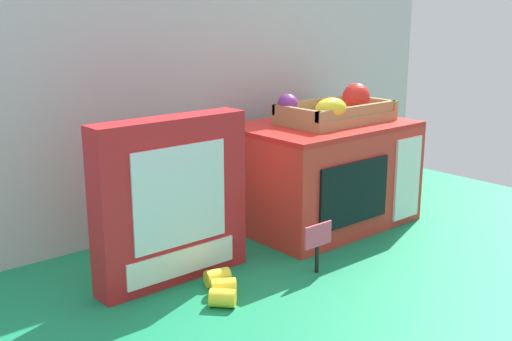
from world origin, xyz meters
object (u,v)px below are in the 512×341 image
(food_groups_crate, at_px, (335,111))
(loose_toy_banana, at_px, (221,287))
(price_sign, at_px, (318,240))
(cookie_set_box, at_px, (172,201))
(toy_microwave, at_px, (323,174))

(food_groups_crate, xyz_separation_m, loose_toy_banana, (-0.46, -0.15, -0.25))
(price_sign, distance_m, loose_toy_banana, 0.22)
(cookie_set_box, height_order, price_sign, cookie_set_box)
(toy_microwave, distance_m, cookie_set_box, 0.46)
(food_groups_crate, relative_size, price_sign, 2.69)
(toy_microwave, distance_m, price_sign, 0.31)
(toy_microwave, bearing_deg, cookie_set_box, -174.42)
(cookie_set_box, bearing_deg, price_sign, -34.24)
(cookie_set_box, relative_size, price_sign, 3.13)
(price_sign, xyz_separation_m, loose_toy_banana, (-0.21, 0.04, -0.05))
(toy_microwave, xyz_separation_m, food_groups_crate, (0.03, -0.01, 0.15))
(food_groups_crate, bearing_deg, toy_microwave, 166.80)
(toy_microwave, height_order, cookie_set_box, cookie_set_box)
(cookie_set_box, xyz_separation_m, price_sign, (0.23, -0.16, -0.09))
(toy_microwave, height_order, food_groups_crate, food_groups_crate)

